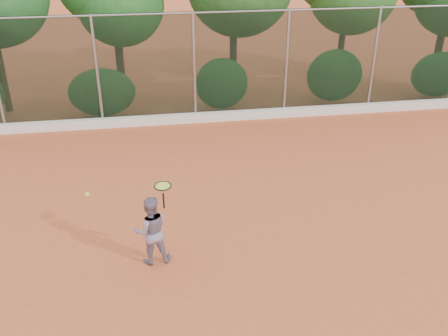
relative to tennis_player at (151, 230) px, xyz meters
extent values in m
plane|color=#BD542C|center=(1.63, 0.33, -0.71)|extent=(80.00, 80.00, 0.00)
cube|color=silver|center=(1.63, 7.15, -0.56)|extent=(24.00, 0.20, 0.30)
imported|color=slate|center=(0.00, 0.00, 0.00)|extent=(0.74, 0.61, 1.43)
cube|color=black|center=(1.63, 7.33, 1.04)|extent=(24.00, 0.01, 3.50)
cylinder|color=gray|center=(1.63, 7.33, 2.74)|extent=(24.00, 0.06, 0.06)
cylinder|color=gray|center=(-1.37, 7.33, 1.04)|extent=(0.09, 0.09, 3.50)
cylinder|color=gray|center=(1.63, 7.33, 1.04)|extent=(0.09, 0.09, 3.50)
cylinder|color=gray|center=(4.63, 7.33, 1.04)|extent=(0.09, 0.09, 3.50)
cylinder|color=gray|center=(7.63, 7.33, 1.04)|extent=(0.09, 0.09, 3.50)
cylinder|color=#46311A|center=(-4.67, 9.23, 0.74)|extent=(0.24, 0.24, 2.90)
cylinder|color=#3F2618|center=(-0.77, 9.63, 0.49)|extent=(0.28, 0.28, 2.40)
ellipsoid|color=#1D551D|center=(-0.57, 9.53, 2.69)|extent=(2.90, 2.40, 2.80)
cylinder|color=#422719|center=(3.23, 9.33, 0.79)|extent=(0.26, 0.26, 3.00)
cylinder|color=#462E1B|center=(7.33, 9.53, 0.64)|extent=(0.24, 0.24, 2.70)
cylinder|color=#3C2917|center=(11.03, 9.13, 0.54)|extent=(0.28, 0.28, 2.50)
ellipsoid|color=#366F2A|center=(-1.37, 8.13, 0.14)|extent=(2.20, 1.16, 1.60)
ellipsoid|color=#2F732B|center=(2.63, 8.13, 0.24)|extent=(1.80, 1.04, 1.76)
ellipsoid|color=#316E2A|center=(6.63, 8.13, 0.34)|extent=(2.00, 1.10, 1.84)
ellipsoid|color=#2B6B29|center=(10.63, 8.13, 0.19)|extent=(2.16, 1.12, 1.64)
cylinder|color=black|center=(0.28, 0.01, 0.63)|extent=(0.04, 0.06, 0.34)
torus|color=black|center=(0.28, -0.05, 0.98)|extent=(0.35, 0.35, 0.05)
cylinder|color=#B8C539|center=(0.28, -0.05, 0.98)|extent=(0.30, 0.30, 0.02)
sphere|color=#C7DD32|center=(-1.04, -0.28, 1.05)|extent=(0.07, 0.07, 0.07)
camera|label=1|loc=(0.14, -8.06, 5.42)|focal=40.00mm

